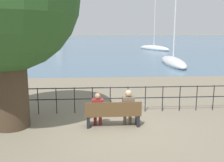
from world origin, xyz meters
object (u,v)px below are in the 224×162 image
(sailboat_1, at_px, (173,62))
(harbor_lighthouse, at_px, (59,21))
(park_bench, at_px, (113,114))
(seated_person_left, at_px, (98,108))
(sailboat_2, at_px, (154,48))
(seated_person_right, at_px, (128,106))

(sailboat_1, relative_size, harbor_lighthouse, 0.45)
(park_bench, bearing_deg, seated_person_left, 171.12)
(sailboat_2, height_order, harbor_lighthouse, harbor_lighthouse)
(sailboat_1, bearing_deg, harbor_lighthouse, 108.70)
(seated_person_left, xyz_separation_m, sailboat_2, (10.90, 37.70, -0.37))
(seated_person_left, height_order, seated_person_right, seated_person_right)
(park_bench, bearing_deg, harbor_lighthouse, 98.49)
(park_bench, xyz_separation_m, seated_person_right, (0.52, 0.08, 0.27))
(sailboat_1, relative_size, sailboat_2, 0.85)
(seated_person_left, height_order, sailboat_2, sailboat_2)
(seated_person_left, distance_m, harbor_lighthouse, 116.43)
(sailboat_1, distance_m, harbor_lighthouse, 102.02)
(seated_person_right, relative_size, sailboat_2, 0.13)
(seated_person_right, bearing_deg, sailboat_1, 67.56)
(sailboat_2, bearing_deg, park_bench, -126.19)
(sailboat_1, distance_m, sailboat_2, 21.66)
(seated_person_left, bearing_deg, sailboat_1, 64.49)
(seated_person_right, distance_m, harbor_lighthouse, 116.59)
(sailboat_1, bearing_deg, seated_person_left, -110.70)
(seated_person_right, xyz_separation_m, sailboat_2, (9.86, 37.70, -0.43))
(seated_person_right, distance_m, sailboat_2, 38.97)
(seated_person_right, xyz_separation_m, harbor_lighthouse, (-17.68, 114.97, 7.93))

